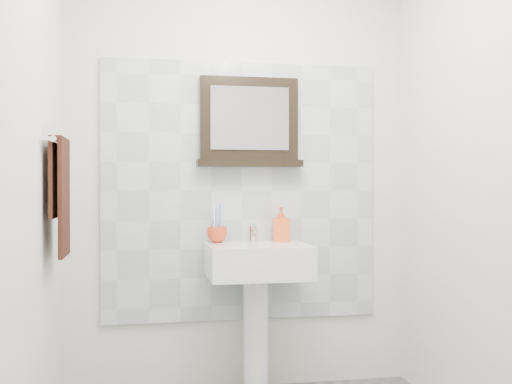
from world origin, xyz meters
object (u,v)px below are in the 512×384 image
pedestal_sink (257,277)px  framed_mirror (249,125)px  soap_dispenser (281,224)px  hand_towel (60,187)px  toothbrush_cup (217,235)px

pedestal_sink → framed_mirror: framed_mirror is taller
soap_dispenser → hand_towel: size_ratio=0.37×
pedestal_sink → soap_dispenser: size_ratio=4.78×
framed_mirror → hand_towel: 1.17m
framed_mirror → hand_towel: size_ratio=1.11×
soap_dispenser → framed_mirror: bearing=165.6°
toothbrush_cup → hand_towel: 0.95m
hand_towel → pedestal_sink: bearing=19.2°
pedestal_sink → soap_dispenser: (0.16, 0.12, 0.28)m
toothbrush_cup → framed_mirror: (0.19, 0.06, 0.63)m
framed_mirror → pedestal_sink: bearing=-86.1°
toothbrush_cup → hand_towel: (-0.79, -0.47, 0.27)m
toothbrush_cup → framed_mirror: size_ratio=0.18×
toothbrush_cup → framed_mirror: bearing=18.1°
pedestal_sink → framed_mirror: (-0.01, 0.19, 0.86)m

